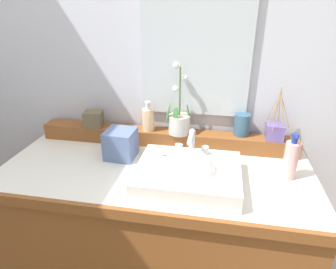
{
  "coord_description": "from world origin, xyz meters",
  "views": [
    {
      "loc": [
        0.25,
        -1.06,
        1.51
      ],
      "look_at": [
        0.06,
        -0.03,
        1.02
      ],
      "focal_mm": 31.09,
      "sensor_mm": 36.0,
      "label": 1
    }
  ],
  "objects_px": {
    "reed_diffuser": "(275,131)",
    "tissue_box": "(121,144)",
    "soap_bar": "(165,151)",
    "lotion_bottle": "(291,160)",
    "potted_plant": "(179,120)",
    "sink_basin": "(188,176)",
    "trinket_box": "(93,119)",
    "soap_dispenser": "(148,119)",
    "tumbler_cup": "(242,125)"
  },
  "relations": [
    {
      "from": "reed_diffuser",
      "to": "tissue_box",
      "type": "xyz_separation_m",
      "value": [
        -0.69,
        -0.15,
        -0.05
      ]
    },
    {
      "from": "soap_bar",
      "to": "reed_diffuser",
      "type": "relative_size",
      "value": 0.28
    },
    {
      "from": "lotion_bottle",
      "to": "tissue_box",
      "type": "bearing_deg",
      "value": 176.43
    },
    {
      "from": "potted_plant",
      "to": "reed_diffuser",
      "type": "height_order",
      "value": "potted_plant"
    },
    {
      "from": "sink_basin",
      "to": "trinket_box",
      "type": "xyz_separation_m",
      "value": [
        -0.52,
        0.32,
        0.08
      ]
    },
    {
      "from": "reed_diffuser",
      "to": "tissue_box",
      "type": "distance_m",
      "value": 0.71
    },
    {
      "from": "soap_dispenser",
      "to": "tumbler_cup",
      "type": "distance_m",
      "value": 0.45
    },
    {
      "from": "sink_basin",
      "to": "tissue_box",
      "type": "xyz_separation_m",
      "value": [
        -0.33,
        0.17,
        0.03
      ]
    },
    {
      "from": "soap_bar",
      "to": "tumbler_cup",
      "type": "bearing_deg",
      "value": 37.05
    },
    {
      "from": "trinket_box",
      "to": "tissue_box",
      "type": "bearing_deg",
      "value": -46.55
    },
    {
      "from": "potted_plant",
      "to": "tissue_box",
      "type": "height_order",
      "value": "potted_plant"
    },
    {
      "from": "potted_plant",
      "to": "lotion_bottle",
      "type": "bearing_deg",
      "value": -21.54
    },
    {
      "from": "tumbler_cup",
      "to": "reed_diffuser",
      "type": "relative_size",
      "value": 0.43
    },
    {
      "from": "tumbler_cup",
      "to": "trinket_box",
      "type": "bearing_deg",
      "value": -177.83
    },
    {
      "from": "sink_basin",
      "to": "potted_plant",
      "type": "bearing_deg",
      "value": 104.78
    },
    {
      "from": "soap_bar",
      "to": "reed_diffuser",
      "type": "distance_m",
      "value": 0.52
    },
    {
      "from": "soap_bar",
      "to": "potted_plant",
      "type": "xyz_separation_m",
      "value": [
        0.03,
        0.21,
        0.06
      ]
    },
    {
      "from": "soap_bar",
      "to": "tumbler_cup",
      "type": "distance_m",
      "value": 0.41
    },
    {
      "from": "tumbler_cup",
      "to": "trinket_box",
      "type": "height_order",
      "value": "tumbler_cup"
    },
    {
      "from": "soap_dispenser",
      "to": "sink_basin",
      "type": "bearing_deg",
      "value": -53.28
    },
    {
      "from": "sink_basin",
      "to": "tissue_box",
      "type": "bearing_deg",
      "value": 153.18
    },
    {
      "from": "reed_diffuser",
      "to": "lotion_bottle",
      "type": "height_order",
      "value": "reed_diffuser"
    },
    {
      "from": "soap_bar",
      "to": "tissue_box",
      "type": "distance_m",
      "value": 0.23
    },
    {
      "from": "tissue_box",
      "to": "trinket_box",
      "type": "bearing_deg",
      "value": 142.21
    },
    {
      "from": "soap_dispenser",
      "to": "tumbler_cup",
      "type": "bearing_deg",
      "value": 3.41
    },
    {
      "from": "sink_basin",
      "to": "tumbler_cup",
      "type": "distance_m",
      "value": 0.41
    },
    {
      "from": "reed_diffuser",
      "to": "trinket_box",
      "type": "xyz_separation_m",
      "value": [
        -0.88,
        -0.01,
        -0.0
      ]
    },
    {
      "from": "tumbler_cup",
      "to": "tissue_box",
      "type": "bearing_deg",
      "value": -161.97
    },
    {
      "from": "soap_bar",
      "to": "lotion_bottle",
      "type": "relative_size",
      "value": 0.36
    },
    {
      "from": "tumbler_cup",
      "to": "sink_basin",
      "type": "bearing_deg",
      "value": -121.9
    },
    {
      "from": "soap_bar",
      "to": "lotion_bottle",
      "type": "bearing_deg",
      "value": 2.57
    },
    {
      "from": "potted_plant",
      "to": "tumbler_cup",
      "type": "height_order",
      "value": "potted_plant"
    },
    {
      "from": "soap_bar",
      "to": "tumbler_cup",
      "type": "xyz_separation_m",
      "value": [
        0.32,
        0.25,
        0.04
      ]
    },
    {
      "from": "soap_bar",
      "to": "soap_dispenser",
      "type": "relative_size",
      "value": 0.47
    },
    {
      "from": "potted_plant",
      "to": "soap_dispenser",
      "type": "xyz_separation_m",
      "value": [
        -0.15,
        0.01,
        -0.01
      ]
    },
    {
      "from": "soap_bar",
      "to": "tumbler_cup",
      "type": "relative_size",
      "value": 0.67
    },
    {
      "from": "potted_plant",
      "to": "tissue_box",
      "type": "distance_m",
      "value": 0.3
    },
    {
      "from": "potted_plant",
      "to": "sink_basin",
      "type": "bearing_deg",
      "value": -75.22
    },
    {
      "from": "potted_plant",
      "to": "lotion_bottle",
      "type": "distance_m",
      "value": 0.52
    },
    {
      "from": "trinket_box",
      "to": "tissue_box",
      "type": "distance_m",
      "value": 0.25
    },
    {
      "from": "potted_plant",
      "to": "lotion_bottle",
      "type": "height_order",
      "value": "potted_plant"
    },
    {
      "from": "sink_basin",
      "to": "lotion_bottle",
      "type": "relative_size",
      "value": 2.06
    },
    {
      "from": "soap_bar",
      "to": "soap_dispenser",
      "type": "distance_m",
      "value": 0.26
    },
    {
      "from": "reed_diffuser",
      "to": "lotion_bottle",
      "type": "bearing_deg",
      "value": -79.07
    },
    {
      "from": "soap_dispenser",
      "to": "trinket_box",
      "type": "relative_size",
      "value": 1.68
    },
    {
      "from": "soap_bar",
      "to": "trinket_box",
      "type": "bearing_deg",
      "value": 152.12
    },
    {
      "from": "lotion_bottle",
      "to": "soap_bar",
      "type": "bearing_deg",
      "value": -177.43
    },
    {
      "from": "soap_dispenser",
      "to": "reed_diffuser",
      "type": "distance_m",
      "value": 0.6
    },
    {
      "from": "soap_bar",
      "to": "trinket_box",
      "type": "height_order",
      "value": "trinket_box"
    },
    {
      "from": "tumbler_cup",
      "to": "tissue_box",
      "type": "relative_size",
      "value": 0.79
    }
  ]
}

